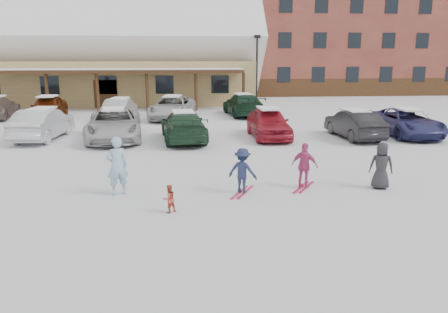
{
  "coord_description": "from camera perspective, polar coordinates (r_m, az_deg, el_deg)",
  "views": [
    {
      "loc": [
        -0.9,
        -12.12,
        4.06
      ],
      "look_at": [
        0.3,
        1.0,
        1.0
      ],
      "focal_mm": 35.0,
      "sensor_mm": 36.0,
      "label": 1
    }
  ],
  "objects": [
    {
      "name": "parked_car_8",
      "position": [
        30.24,
        -21.98,
        5.88
      ],
      "size": [
        2.05,
        4.61,
        1.54
      ],
      "primitive_type": "imported",
      "rotation": [
        0.0,
        0.0,
        0.05
      ],
      "color": "#5A2008",
      "rests_on": "ground"
    },
    {
      "name": "parked_car_2",
      "position": [
        22.08,
        -14.15,
        4.1
      ],
      "size": [
        3.12,
        5.77,
        1.54
      ],
      "primitive_type": "imported",
      "rotation": [
        0.0,
        0.0,
        0.11
      ],
      "color": "#B9B9B9",
      "rests_on": "ground"
    },
    {
      "name": "child_navy",
      "position": [
        13.08,
        2.43,
        -1.88
      ],
      "size": [
        1.02,
        0.85,
        1.37
      ],
      "primitive_type": "imported",
      "rotation": [
        0.0,
        0.0,
        2.68
      ],
      "color": "#1E2546",
      "rests_on": "ground"
    },
    {
      "name": "adult_skier",
      "position": [
        13.24,
        -13.8,
        -1.21
      ],
      "size": [
        0.76,
        0.65,
        1.76
      ],
      "primitive_type": "imported",
      "rotation": [
        0.0,
        0.0,
        3.57
      ],
      "color": "#94BCD2",
      "rests_on": "ground"
    },
    {
      "name": "parked_car_11",
      "position": [
        30.27,
        2.51,
        6.77
      ],
      "size": [
        2.59,
        5.32,
        1.49
      ],
      "primitive_type": "imported",
      "rotation": [
        0.0,
        0.0,
        3.24
      ],
      "color": "#153421",
      "rests_on": "ground"
    },
    {
      "name": "day_lodge",
      "position": [
        40.88,
        -17.07,
        12.35
      ],
      "size": [
        29.12,
        12.5,
        10.38
      ],
      "color": "tan",
      "rests_on": "ground"
    },
    {
      "name": "parked_car_5",
      "position": [
        22.79,
        16.62,
        4.06
      ],
      "size": [
        1.77,
        4.36,
        1.41
      ],
      "primitive_type": "imported",
      "rotation": [
        0.0,
        0.0,
        3.21
      ],
      "color": "black",
      "rests_on": "ground"
    },
    {
      "name": "toddler_red",
      "position": [
        11.62,
        -7.2,
        -5.49
      ],
      "size": [
        0.46,
        0.44,
        0.76
      ],
      "primitive_type": "imported",
      "rotation": [
        0.0,
        0.0,
        3.71
      ],
      "color": "#BE4736",
      "rests_on": "ground"
    },
    {
      "name": "skis_child_navy",
      "position": [
        13.27,
        2.4,
        -4.68
      ],
      "size": [
        0.81,
        1.34,
        0.03
      ],
      "primitive_type": "cube",
      "rotation": [
        0.0,
        0.0,
        2.68
      ],
      "color": "#AC183D",
      "rests_on": "ground"
    },
    {
      "name": "parked_car_6",
      "position": [
        24.42,
        22.75,
        4.13
      ],
      "size": [
        2.43,
        5.05,
        1.39
      ],
      "primitive_type": "imported",
      "rotation": [
        0.0,
        0.0,
        -0.02
      ],
      "color": "navy",
      "rests_on": "ground"
    },
    {
      "name": "parked_car_3",
      "position": [
        21.26,
        -5.31,
        3.96
      ],
      "size": [
        2.44,
        5.07,
        1.42
      ],
      "primitive_type": "imported",
      "rotation": [
        0.0,
        0.0,
        3.23
      ],
      "color": "#1D3E27",
      "rests_on": "ground"
    },
    {
      "name": "parked_car_4",
      "position": [
        22.04,
        5.84,
        4.37
      ],
      "size": [
        1.82,
        4.43,
        1.5
      ],
      "primitive_type": "imported",
      "rotation": [
        0.0,
        0.0,
        0.01
      ],
      "color": "#AB1E2F",
      "rests_on": "ground"
    },
    {
      "name": "ground",
      "position": [
        12.81,
        -0.93,
        -5.4
      ],
      "size": [
        160.0,
        160.0,
        0.0
      ],
      "primitive_type": "plane",
      "color": "silver",
      "rests_on": "ground"
    },
    {
      "name": "parked_car_1",
      "position": [
        23.34,
        -22.6,
        3.95
      ],
      "size": [
        1.99,
        4.76,
        1.53
      ],
      "primitive_type": "imported",
      "rotation": [
        0.0,
        0.0,
        3.06
      ],
      "color": "#BCBDC2",
      "rests_on": "ground"
    },
    {
      "name": "bystander_dark",
      "position": [
        14.33,
        19.86,
        -1.14
      ],
      "size": [
        0.83,
        0.69,
        1.46
      ],
      "primitive_type": "imported",
      "rotation": [
        0.0,
        0.0,
        2.78
      ],
      "color": "#29282B",
      "rests_on": "ground"
    },
    {
      "name": "parked_car_10",
      "position": [
        28.83,
        -6.76,
        6.38
      ],
      "size": [
        3.34,
        5.72,
        1.5
      ],
      "primitive_type": "imported",
      "rotation": [
        0.0,
        0.0,
        -0.17
      ],
      "color": "silver",
      "rests_on": "ground"
    },
    {
      "name": "alpine_hotel",
      "position": [
        52.56,
        12.15,
        17.78
      ],
      "size": [
        31.48,
        14.01,
        21.48
      ],
      "color": "maroon",
      "rests_on": "ground"
    },
    {
      "name": "parked_car_9",
      "position": [
        29.04,
        -13.4,
        6.06
      ],
      "size": [
        1.81,
        4.31,
        1.39
      ],
      "primitive_type": "imported",
      "rotation": [
        0.0,
        0.0,
        3.06
      ],
      "color": "#A2A3A7",
      "rests_on": "ground"
    },
    {
      "name": "skis_child_magenta",
      "position": [
        13.98,
        10.36,
        -3.96
      ],
      "size": [
        0.93,
        1.28,
        0.03
      ],
      "primitive_type": "cube",
      "rotation": [
        0.0,
        0.0,
        2.56
      ],
      "color": "#AC183D",
      "rests_on": "ground"
    },
    {
      "name": "conifer_3",
      "position": [
        56.55,
        1.82,
        14.13
      ],
      "size": [
        3.96,
        3.96,
        9.18
      ],
      "color": "black",
      "rests_on": "ground"
    },
    {
      "name": "child_magenta",
      "position": [
        13.79,
        10.48,
        -1.18
      ],
      "size": [
        0.89,
        0.75,
        1.43
      ],
      "primitive_type": "imported",
      "rotation": [
        0.0,
        0.0,
        2.56
      ],
      "color": "#C33F7A",
      "rests_on": "ground"
    },
    {
      "name": "conifer_4",
      "position": [
        67.84,
        26.55,
        13.84
      ],
      "size": [
        5.06,
        5.06,
        11.73
      ],
      "color": "black",
      "rests_on": "ground"
    },
    {
      "name": "lamp_post",
      "position": [
        35.67,
        4.3,
        11.67
      ],
      "size": [
        0.5,
        0.25,
        5.63
      ],
      "color": "black",
      "rests_on": "ground"
    }
  ]
}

